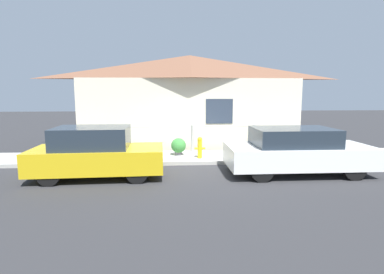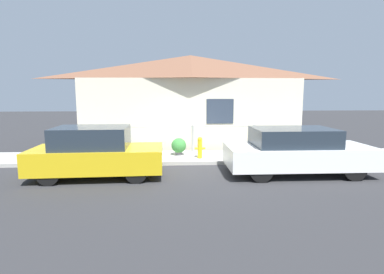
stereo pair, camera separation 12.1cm
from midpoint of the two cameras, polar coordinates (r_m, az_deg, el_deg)
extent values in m
plane|color=#2D2D30|center=(9.93, 0.43, -5.39)|extent=(60.00, 60.00, 0.00)
cube|color=#B2AFA8|center=(10.85, 0.05, -3.86)|extent=(24.00, 1.93, 0.12)
cube|color=beige|center=(12.18, -0.45, 4.22)|extent=(9.13, 0.12, 2.96)
cube|color=#2D3847|center=(12.22, 4.94, 4.90)|extent=(1.10, 0.04, 1.00)
pyramid|color=brown|center=(13.23, -0.73, 13.15)|extent=(9.53, 2.20, 1.01)
cylinder|color=#999993|center=(11.65, -12.09, -0.35)|extent=(0.10, 0.10, 1.02)
cylinder|color=#999993|center=(11.55, -0.23, -0.24)|extent=(0.10, 0.10, 1.02)
cylinder|color=#999993|center=(11.94, 11.34, -0.12)|extent=(0.10, 0.10, 1.02)
cylinder|color=#999993|center=(11.49, -0.23, 2.02)|extent=(4.80, 0.03, 0.03)
cube|color=gold|center=(8.85, -17.76, -3.97)|extent=(3.66, 1.74, 0.63)
cube|color=#232D38|center=(8.77, -18.86, -0.09)|extent=(2.03, 1.49, 0.59)
cylinder|color=black|center=(9.40, -10.15, -4.49)|extent=(0.59, 0.22, 0.58)
cylinder|color=black|center=(8.08, -10.85, -6.65)|extent=(0.59, 0.22, 0.58)
cylinder|color=black|center=(9.83, -23.29, -4.49)|extent=(0.59, 0.22, 0.58)
cylinder|color=black|center=(8.57, -26.00, -6.49)|extent=(0.59, 0.22, 0.58)
cube|color=white|center=(9.31, 19.14, -3.34)|extent=(4.15, 1.73, 0.61)
cube|color=#232D38|center=(9.16, 18.35, 0.05)|extent=(2.28, 1.52, 0.51)
cylinder|color=black|center=(10.56, 23.96, -3.49)|extent=(0.64, 0.20, 0.64)
cylinder|color=black|center=(9.31, 28.21, -5.30)|extent=(0.64, 0.20, 0.64)
cylinder|color=black|center=(9.64, 10.27, -3.98)|extent=(0.64, 0.20, 0.64)
cylinder|color=black|center=(8.25, 12.78, -6.16)|extent=(0.64, 0.20, 0.64)
cylinder|color=yellow|center=(10.34, 1.16, -2.34)|extent=(0.16, 0.16, 0.63)
sphere|color=yellow|center=(10.29, 1.17, -0.44)|extent=(0.17, 0.17, 0.17)
cylinder|color=yellow|center=(10.33, 0.53, -2.18)|extent=(0.14, 0.07, 0.07)
cylinder|color=yellow|center=(10.35, 1.80, -2.17)|extent=(0.14, 0.07, 0.07)
cylinder|color=slate|center=(10.91, -2.89, -3.07)|extent=(0.25, 0.25, 0.15)
sphere|color=#387F38|center=(10.86, -2.90, -1.63)|extent=(0.54, 0.54, 0.54)
cylinder|color=#9E5638|center=(11.22, -14.13, -2.93)|extent=(0.22, 0.22, 0.18)
sphere|color=#235B28|center=(11.18, -14.17, -1.81)|extent=(0.36, 0.36, 0.36)
cylinder|color=#9E5638|center=(11.91, 13.57, -2.16)|extent=(0.23, 0.23, 0.22)
sphere|color=#387F38|center=(11.87, 13.62, -0.93)|extent=(0.40, 0.40, 0.40)
camera|label=1|loc=(0.06, -90.34, -0.05)|focal=28.00mm
camera|label=2|loc=(0.06, 89.66, 0.05)|focal=28.00mm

